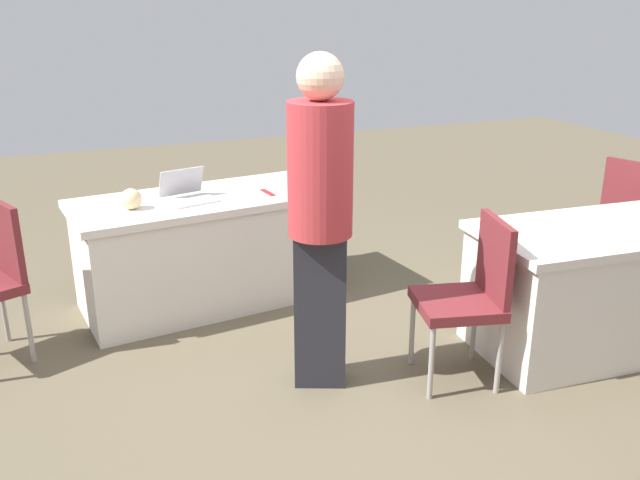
{
  "coord_description": "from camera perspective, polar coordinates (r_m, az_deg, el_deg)",
  "views": [
    {
      "loc": [
        1.37,
        3.05,
        2.04
      ],
      "look_at": [
        0.16,
        0.03,
        0.9
      ],
      "focal_mm": 38.29,
      "sensor_mm": 36.0,
      "label": 1
    }
  ],
  "objects": [
    {
      "name": "ground_plane",
      "position": [
        3.92,
        2.07,
        -12.11
      ],
      "size": [
        14.4,
        14.4,
        0.0
      ],
      "primitive_type": "plane",
      "color": "brown"
    },
    {
      "name": "laptop_silver",
      "position": [
        4.65,
        -10.94,
        3.71
      ],
      "size": [
        0.38,
        0.36,
        0.21
      ],
      "rotation": [
        0.0,
        0.0,
        0.25
      ],
      "color": "silver",
      "rests_on": "table_foreground"
    },
    {
      "name": "chair_near_front",
      "position": [
        5.52,
        24.91,
        2.0
      ],
      "size": [
        0.55,
        0.55,
        0.97
      ],
      "rotation": [
        0.0,
        0.0,
        1.87
      ],
      "color": "#9E9993",
      "rests_on": "ground"
    },
    {
      "name": "chair_tucked_right",
      "position": [
        3.85,
        12.46,
        -4.16
      ],
      "size": [
        0.53,
        0.53,
        0.94
      ],
      "rotation": [
        0.0,
        0.0,
        -1.81
      ],
      "color": "#9E9993",
      "rests_on": "ground"
    },
    {
      "name": "scissors_red",
      "position": [
        4.78,
        -4.37,
        3.99
      ],
      "size": [
        0.06,
        0.18,
        0.01
      ],
      "primitive_type": "cube",
      "rotation": [
        0.0,
        0.0,
        1.7
      ],
      "color": "red",
      "rests_on": "table_foreground"
    },
    {
      "name": "yarn_ball",
      "position": [
        4.54,
        -15.51,
        3.32
      ],
      "size": [
        0.14,
        0.14,
        0.14
      ],
      "primitive_type": "sphere",
      "color": "beige",
      "rests_on": "table_foreground"
    },
    {
      "name": "table_foreground",
      "position": [
        4.87,
        -9.04,
        -0.71
      ],
      "size": [
        1.94,
        1.0,
        0.78
      ],
      "rotation": [
        0.0,
        0.0,
        0.12
      ],
      "color": "silver",
      "rests_on": "ground"
    },
    {
      "name": "table_mid_left",
      "position": [
        4.52,
        22.29,
        -3.63
      ],
      "size": [
        1.59,
        0.89,
        0.78
      ],
      "rotation": [
        0.0,
        0.0,
        -0.06
      ],
      "color": "silver",
      "rests_on": "ground"
    },
    {
      "name": "person_attendee_standing",
      "position": [
        3.55,
        0.01,
        2.64
      ],
      "size": [
        0.44,
        0.44,
        1.81
      ],
      "rotation": [
        0.0,
        0.0,
        5.89
      ],
      "color": "#26262D",
      "rests_on": "ground"
    }
  ]
}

